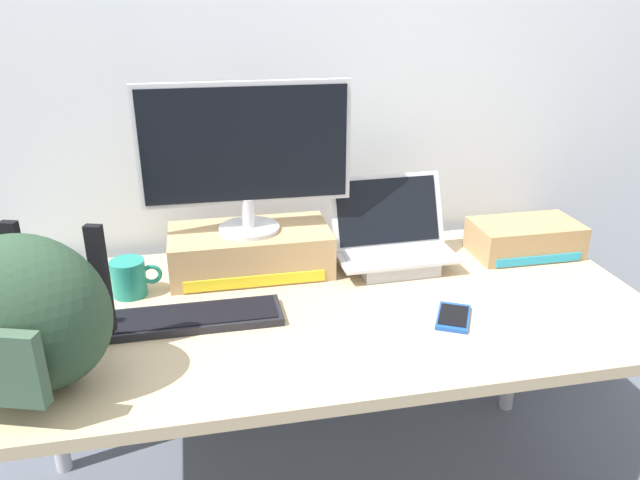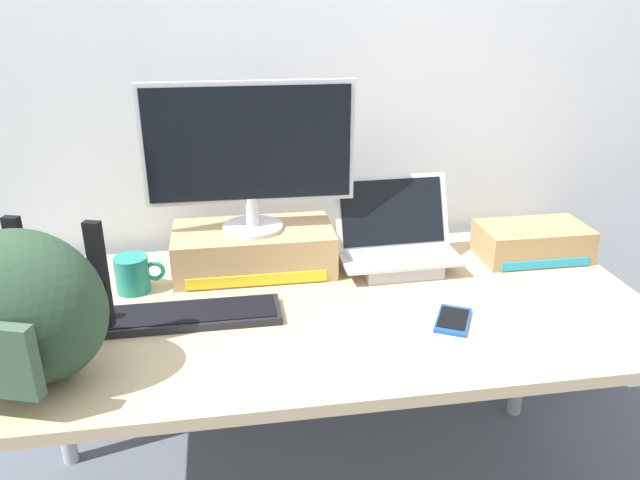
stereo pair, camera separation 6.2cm
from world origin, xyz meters
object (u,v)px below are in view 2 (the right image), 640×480
Objects in this scene: cell_phone at (453,320)px; open_laptop at (396,250)px; messenger_backpack at (25,309)px; plush_toy at (62,264)px; toner_box_yellow at (254,249)px; coffee_mug at (133,274)px; desktop_monitor at (249,152)px; toner_box_cyan at (532,242)px; external_keyboard at (188,315)px.

open_laptop is at bearing 126.59° from cell_phone.
messenger_backpack is 0.52m from plush_toy.
toner_box_yellow is 2.93× the size of cell_phone.
coffee_mug is at bearing -165.42° from toner_box_yellow.
toner_box_yellow reaches higher than plush_toy.
toner_box_yellow is at bearing 167.97° from cell_phone.
desktop_monitor is 6.98× the size of plush_toy.
coffee_mug reaches higher than plush_toy.
desktop_monitor is 1.79× the size of toner_box_cyan.
toner_box_cyan is at bearing 69.66° from cell_phone.
plush_toy is (-0.05, 0.50, -0.12)m from messenger_backpack.
cell_phone is at bearing 23.29° from messenger_backpack.
coffee_mug is at bearing -178.14° from toner_box_cyan.
external_keyboard is 0.39m from messenger_backpack.
coffee_mug is at bearing 86.08° from messenger_backpack.
desktop_monitor reaches higher than external_keyboard.
toner_box_yellow is at bearing -3.46° from plush_toy.
messenger_backpack reaches higher than coffee_mug.
toner_box_cyan reaches higher than cell_phone.
plush_toy is at bearing -174.98° from cell_phone.
external_keyboard is at bearing -123.18° from desktop_monitor.
toner_box_yellow is 0.84m from toner_box_cyan.
toner_box_cyan is (0.83, -0.05, -0.30)m from desktop_monitor.
toner_box_cyan is at bearing 35.90° from messenger_backpack.
open_laptop reaches higher than coffee_mug.
messenger_backpack is 2.57× the size of cell_phone.
messenger_backpack is at bearing -162.42° from toner_box_cyan.
messenger_backpack is 0.96m from cell_phone.
desktop_monitor reaches higher than cell_phone.
toner_box_yellow is 0.68m from messenger_backpack.
open_laptop is (0.41, -0.05, -0.01)m from toner_box_yellow.
open_laptop is 0.87× the size of messenger_backpack.
coffee_mug is at bearing -178.46° from open_laptop.
external_keyboard is 1.16× the size of messenger_backpack.
desktop_monitor is at bearing 55.90° from external_keyboard.
external_keyboard is at bearing -167.82° from toner_box_cyan.
toner_box_cyan is at bearing -2.00° from desktop_monitor.
toner_box_cyan is at bearing -3.27° from toner_box_yellow.
toner_box_yellow is 0.29m from desktop_monitor.
open_laptop is at bearing 43.48° from messenger_backpack.
toner_box_yellow is 0.60m from cell_phone.
toner_box_yellow is at bearing 172.08° from open_laptop.
toner_box_cyan reaches higher than coffee_mug.
open_laptop is at bearing -6.38° from toner_box_yellow.
coffee_mug is (-0.33, -0.09, -0.01)m from toner_box_yellow.
desktop_monitor is 4.32× the size of coffee_mug.
desktop_monitor is at bearing 168.06° from cell_phone.
toner_box_cyan is (1.16, 0.04, 0.00)m from coffee_mug.
external_keyboard is 0.47m from plush_toy.
toner_box_yellow is 5.52× the size of plush_toy.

